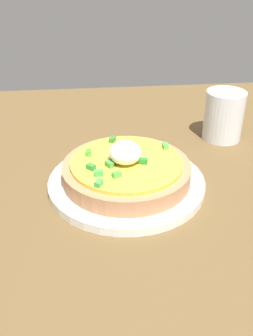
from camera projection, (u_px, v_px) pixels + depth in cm
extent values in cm
cube|color=brown|center=(208.00, 205.00, 58.15)|extent=(103.10, 79.94, 2.79)
cylinder|color=white|center=(126.00, 183.00, 59.72)|extent=(24.23, 24.23, 1.33)
cylinder|color=tan|center=(126.00, 172.00, 58.71)|extent=(19.70, 19.70, 2.65)
cylinder|color=yellow|center=(126.00, 163.00, 57.88)|extent=(17.07, 17.07, 0.59)
ellipsoid|color=white|center=(125.00, 153.00, 56.48)|extent=(4.80, 4.80, 3.39)
cube|color=green|center=(89.00, 153.00, 59.19)|extent=(1.31, 0.85, 0.80)
cube|color=green|center=(109.00, 164.00, 56.09)|extent=(1.51, 1.36, 0.80)
cube|color=#308931|center=(91.00, 167.00, 55.42)|extent=(1.46, 1.48, 0.80)
cube|color=#247B30|center=(143.00, 161.00, 56.87)|extent=(1.08, 1.43, 0.80)
cube|color=green|center=(99.00, 173.00, 53.96)|extent=(0.82, 1.29, 0.80)
cube|color=#50AF4C|center=(165.00, 146.00, 61.08)|extent=(1.35, 0.92, 0.80)
cube|color=green|center=(117.00, 173.00, 53.99)|extent=(1.26, 1.50, 0.80)
cube|color=#338131|center=(112.00, 139.00, 63.07)|extent=(1.50, 1.30, 0.80)
cube|color=green|center=(99.00, 183.00, 51.70)|extent=(1.51, 1.34, 0.80)
cube|color=#297D34|center=(114.00, 161.00, 57.01)|extent=(1.35, 1.51, 0.80)
cylinder|color=silver|center=(224.00, 115.00, 72.46)|extent=(7.39, 7.39, 9.36)
cylinder|color=#AB6617|center=(222.00, 125.00, 73.47)|extent=(6.51, 6.51, 4.60)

